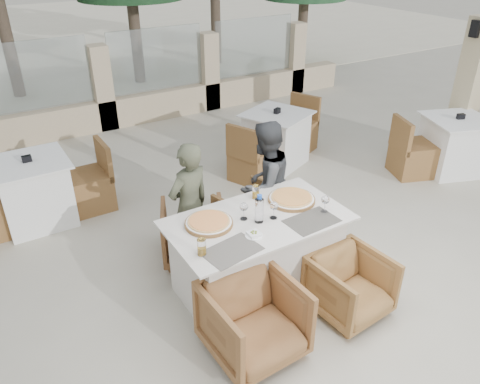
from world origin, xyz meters
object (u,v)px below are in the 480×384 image
pizza_left (209,222)px  beer_glass_right (256,192)px  armchair_far_right (253,217)px  dining_table (257,254)px  diner_left (190,206)px  bg_table_a (35,192)px  pizza_right (292,198)px  wine_glass_corner (325,203)px  diner_right (264,184)px  armchair_near_right (350,286)px  olive_dish (254,234)px  bg_table_c (454,145)px  armchair_far_left (193,231)px  armchair_near_left (254,320)px  beer_glass_left (202,247)px  wine_glass_centre (244,210)px  bg_table_b (276,139)px  wine_glass_near (274,209)px  water_bottle (259,208)px

pizza_left → beer_glass_right: beer_glass_right is taller
armchair_far_right → dining_table: bearing=45.4°
diner_left → bg_table_a: size_ratio=0.80×
pizza_right → wine_glass_corner: bearing=-66.5°
pizza_right → armchair_far_right: bearing=95.6°
diner_right → armchair_near_right: bearing=73.8°
olive_dish → bg_table_c: size_ratio=0.07×
pizza_right → armchair_far_left: size_ratio=0.68×
armchair_near_left → diner_left: (0.10, 1.31, 0.33)m
beer_glass_left → armchair_far_left: beer_glass_left is taller
beer_glass_right → diner_left: diner_left is taller
wine_glass_centre → beer_glass_right: 0.39m
wine_glass_centre → armchair_near_right: 1.14m
armchair_near_right → bg_table_b: size_ratio=0.38×
wine_glass_centre → bg_table_c: size_ratio=0.11×
diner_right → beer_glass_right: bearing=27.9°
wine_glass_corner → armchair_far_right: 1.06m
pizza_left → beer_glass_left: 0.42m
wine_glass_centre → wine_glass_corner: size_ratio=1.00×
pizza_right → wine_glass_near: size_ratio=2.39×
dining_table → wine_glass_centre: bearing=148.3°
water_bottle → armchair_near_left: 0.94m
bg_table_b → wine_glass_corner: bearing=-139.1°
wine_glass_centre → armchair_near_right: (0.63, -0.76, -0.58)m
armchair_far_left → bg_table_c: (3.99, -0.09, 0.09)m
wine_glass_corner → diner_right: diner_right is taller
dining_table → wine_glass_corner: size_ratio=8.70×
bg_table_c → pizza_right: bearing=-149.4°
beer_glass_right → armchair_near_right: (0.34, -1.01, -0.55)m
wine_glass_corner → diner_left: size_ratio=0.14×
armchair_far_right → armchair_near_right: bearing=81.2°
wine_glass_corner → water_bottle: bearing=164.0°
armchair_far_right → diner_left: (-0.73, 0.00, 0.36)m
beer_glass_left → wine_glass_centre: bearing=25.9°
diner_right → pizza_right: bearing=66.8°
bg_table_a → bg_table_b: size_ratio=1.00×
water_bottle → armchair_near_right: bearing=-50.7°
wine_glass_centre → diner_right: bearing=43.3°
dining_table → diner_right: diner_right is taller
armchair_far_right → bg_table_b: bearing=-146.6°
dining_table → armchair_near_right: 0.87m
diner_right → wine_glass_corner: bearing=78.2°
diner_right → bg_table_a: bearing=-56.5°
dining_table → diner_right: 0.86m
olive_dish → armchair_far_left: (-0.11, 0.97, -0.50)m
beer_glass_right → diner_left: 0.66m
wine_glass_centre → beer_glass_right: size_ratio=1.38×
wine_glass_corner → bg_table_c: size_ratio=0.11×
dining_table → armchair_near_right: dining_table is taller
pizza_left → armchair_near_right: 1.35m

